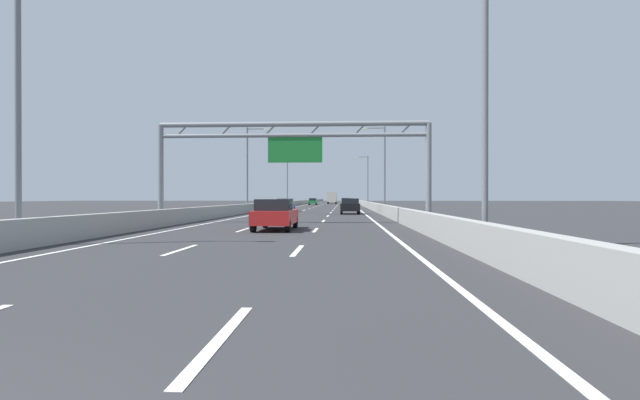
% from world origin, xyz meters
% --- Properties ---
extents(ground_plane, '(260.00, 260.00, 0.00)m').
position_xyz_m(ground_plane, '(0.00, 100.00, 0.00)').
color(ground_plane, '#2D2D30').
extents(lane_dash_left_1, '(0.16, 3.00, 0.01)m').
position_xyz_m(lane_dash_left_1, '(-1.80, 12.50, 0.01)').
color(lane_dash_left_1, white).
rests_on(lane_dash_left_1, ground_plane).
extents(lane_dash_left_2, '(0.16, 3.00, 0.01)m').
position_xyz_m(lane_dash_left_2, '(-1.80, 21.50, 0.01)').
color(lane_dash_left_2, white).
rests_on(lane_dash_left_2, ground_plane).
extents(lane_dash_left_3, '(0.16, 3.00, 0.01)m').
position_xyz_m(lane_dash_left_3, '(-1.80, 30.50, 0.01)').
color(lane_dash_left_3, white).
rests_on(lane_dash_left_3, ground_plane).
extents(lane_dash_left_4, '(0.16, 3.00, 0.01)m').
position_xyz_m(lane_dash_left_4, '(-1.80, 39.50, 0.01)').
color(lane_dash_left_4, white).
rests_on(lane_dash_left_4, ground_plane).
extents(lane_dash_left_5, '(0.16, 3.00, 0.01)m').
position_xyz_m(lane_dash_left_5, '(-1.80, 48.50, 0.01)').
color(lane_dash_left_5, white).
rests_on(lane_dash_left_5, ground_plane).
extents(lane_dash_left_6, '(0.16, 3.00, 0.01)m').
position_xyz_m(lane_dash_left_6, '(-1.80, 57.50, 0.01)').
color(lane_dash_left_6, white).
rests_on(lane_dash_left_6, ground_plane).
extents(lane_dash_left_7, '(0.16, 3.00, 0.01)m').
position_xyz_m(lane_dash_left_7, '(-1.80, 66.50, 0.01)').
color(lane_dash_left_7, white).
rests_on(lane_dash_left_7, ground_plane).
extents(lane_dash_left_8, '(0.16, 3.00, 0.01)m').
position_xyz_m(lane_dash_left_8, '(-1.80, 75.50, 0.01)').
color(lane_dash_left_8, white).
rests_on(lane_dash_left_8, ground_plane).
extents(lane_dash_left_9, '(0.16, 3.00, 0.01)m').
position_xyz_m(lane_dash_left_9, '(-1.80, 84.50, 0.01)').
color(lane_dash_left_9, white).
rests_on(lane_dash_left_9, ground_plane).
extents(lane_dash_left_10, '(0.16, 3.00, 0.01)m').
position_xyz_m(lane_dash_left_10, '(-1.80, 93.50, 0.01)').
color(lane_dash_left_10, white).
rests_on(lane_dash_left_10, ground_plane).
extents(lane_dash_left_11, '(0.16, 3.00, 0.01)m').
position_xyz_m(lane_dash_left_11, '(-1.80, 102.50, 0.01)').
color(lane_dash_left_11, white).
rests_on(lane_dash_left_11, ground_plane).
extents(lane_dash_left_12, '(0.16, 3.00, 0.01)m').
position_xyz_m(lane_dash_left_12, '(-1.80, 111.50, 0.01)').
color(lane_dash_left_12, white).
rests_on(lane_dash_left_12, ground_plane).
extents(lane_dash_left_13, '(0.16, 3.00, 0.01)m').
position_xyz_m(lane_dash_left_13, '(-1.80, 120.50, 0.01)').
color(lane_dash_left_13, white).
rests_on(lane_dash_left_13, ground_plane).
extents(lane_dash_left_14, '(0.16, 3.00, 0.01)m').
position_xyz_m(lane_dash_left_14, '(-1.80, 129.50, 0.01)').
color(lane_dash_left_14, white).
rests_on(lane_dash_left_14, ground_plane).
extents(lane_dash_left_15, '(0.16, 3.00, 0.01)m').
position_xyz_m(lane_dash_left_15, '(-1.80, 138.50, 0.01)').
color(lane_dash_left_15, white).
rests_on(lane_dash_left_15, ground_plane).
extents(lane_dash_left_16, '(0.16, 3.00, 0.01)m').
position_xyz_m(lane_dash_left_16, '(-1.80, 147.50, 0.01)').
color(lane_dash_left_16, white).
rests_on(lane_dash_left_16, ground_plane).
extents(lane_dash_left_17, '(0.16, 3.00, 0.01)m').
position_xyz_m(lane_dash_left_17, '(-1.80, 156.50, 0.01)').
color(lane_dash_left_17, white).
rests_on(lane_dash_left_17, ground_plane).
extents(lane_dash_right_0, '(0.16, 3.00, 0.01)m').
position_xyz_m(lane_dash_right_0, '(1.80, 3.50, 0.01)').
color(lane_dash_right_0, white).
rests_on(lane_dash_right_0, ground_plane).
extents(lane_dash_right_1, '(0.16, 3.00, 0.01)m').
position_xyz_m(lane_dash_right_1, '(1.80, 12.50, 0.01)').
color(lane_dash_right_1, white).
rests_on(lane_dash_right_1, ground_plane).
extents(lane_dash_right_2, '(0.16, 3.00, 0.01)m').
position_xyz_m(lane_dash_right_2, '(1.80, 21.50, 0.01)').
color(lane_dash_right_2, white).
rests_on(lane_dash_right_2, ground_plane).
extents(lane_dash_right_3, '(0.16, 3.00, 0.01)m').
position_xyz_m(lane_dash_right_3, '(1.80, 30.50, 0.01)').
color(lane_dash_right_3, white).
rests_on(lane_dash_right_3, ground_plane).
extents(lane_dash_right_4, '(0.16, 3.00, 0.01)m').
position_xyz_m(lane_dash_right_4, '(1.80, 39.50, 0.01)').
color(lane_dash_right_4, white).
rests_on(lane_dash_right_4, ground_plane).
extents(lane_dash_right_5, '(0.16, 3.00, 0.01)m').
position_xyz_m(lane_dash_right_5, '(1.80, 48.50, 0.01)').
color(lane_dash_right_5, white).
rests_on(lane_dash_right_5, ground_plane).
extents(lane_dash_right_6, '(0.16, 3.00, 0.01)m').
position_xyz_m(lane_dash_right_6, '(1.80, 57.50, 0.01)').
color(lane_dash_right_6, white).
rests_on(lane_dash_right_6, ground_plane).
extents(lane_dash_right_7, '(0.16, 3.00, 0.01)m').
position_xyz_m(lane_dash_right_7, '(1.80, 66.50, 0.01)').
color(lane_dash_right_7, white).
rests_on(lane_dash_right_7, ground_plane).
extents(lane_dash_right_8, '(0.16, 3.00, 0.01)m').
position_xyz_m(lane_dash_right_8, '(1.80, 75.50, 0.01)').
color(lane_dash_right_8, white).
rests_on(lane_dash_right_8, ground_plane).
extents(lane_dash_right_9, '(0.16, 3.00, 0.01)m').
position_xyz_m(lane_dash_right_9, '(1.80, 84.50, 0.01)').
color(lane_dash_right_9, white).
rests_on(lane_dash_right_9, ground_plane).
extents(lane_dash_right_10, '(0.16, 3.00, 0.01)m').
position_xyz_m(lane_dash_right_10, '(1.80, 93.50, 0.01)').
color(lane_dash_right_10, white).
rests_on(lane_dash_right_10, ground_plane).
extents(lane_dash_right_11, '(0.16, 3.00, 0.01)m').
position_xyz_m(lane_dash_right_11, '(1.80, 102.50, 0.01)').
color(lane_dash_right_11, white).
rests_on(lane_dash_right_11, ground_plane).
extents(lane_dash_right_12, '(0.16, 3.00, 0.01)m').
position_xyz_m(lane_dash_right_12, '(1.80, 111.50, 0.01)').
color(lane_dash_right_12, white).
rests_on(lane_dash_right_12, ground_plane).
extents(lane_dash_right_13, '(0.16, 3.00, 0.01)m').
position_xyz_m(lane_dash_right_13, '(1.80, 120.50, 0.01)').
color(lane_dash_right_13, white).
rests_on(lane_dash_right_13, ground_plane).
extents(lane_dash_right_14, '(0.16, 3.00, 0.01)m').
position_xyz_m(lane_dash_right_14, '(1.80, 129.50, 0.01)').
color(lane_dash_right_14, white).
rests_on(lane_dash_right_14, ground_plane).
extents(lane_dash_right_15, '(0.16, 3.00, 0.01)m').
position_xyz_m(lane_dash_right_15, '(1.80, 138.50, 0.01)').
color(lane_dash_right_15, white).
rests_on(lane_dash_right_15, ground_plane).
extents(lane_dash_right_16, '(0.16, 3.00, 0.01)m').
position_xyz_m(lane_dash_right_16, '(1.80, 147.50, 0.01)').
color(lane_dash_right_16, white).
rests_on(lane_dash_right_16, ground_plane).
extents(lane_dash_right_17, '(0.16, 3.00, 0.01)m').
position_xyz_m(lane_dash_right_17, '(1.80, 156.50, 0.01)').
color(lane_dash_right_17, white).
rests_on(lane_dash_right_17, ground_plane).
extents(edge_line_left, '(0.16, 176.00, 0.01)m').
position_xyz_m(edge_line_left, '(-5.25, 88.00, 0.01)').
color(edge_line_left, white).
rests_on(edge_line_left, ground_plane).
extents(edge_line_right, '(0.16, 176.00, 0.01)m').
position_xyz_m(edge_line_right, '(5.25, 88.00, 0.01)').
color(edge_line_right, white).
rests_on(edge_line_right, ground_plane).
extents(barrier_left, '(0.45, 220.00, 0.95)m').
position_xyz_m(barrier_left, '(-6.90, 110.00, 0.47)').
color(barrier_left, '#9E9E99').
rests_on(barrier_left, ground_plane).
extents(barrier_right, '(0.45, 220.00, 0.95)m').
position_xyz_m(barrier_right, '(6.90, 110.00, 0.47)').
color(barrier_right, '#9E9E99').
rests_on(barrier_right, ground_plane).
extents(sign_gantry, '(17.18, 0.36, 6.36)m').
position_xyz_m(sign_gantry, '(0.02, 27.71, 4.87)').
color(sign_gantry, gray).
rests_on(sign_gantry, ground_plane).
extents(streetlamp_left_near, '(2.58, 0.28, 9.50)m').
position_xyz_m(streetlamp_left_near, '(-7.47, 13.53, 5.40)').
color(streetlamp_left_near, slate).
rests_on(streetlamp_left_near, ground_plane).
extents(streetlamp_right_near, '(2.58, 0.28, 9.50)m').
position_xyz_m(streetlamp_right_near, '(7.47, 13.53, 5.40)').
color(streetlamp_right_near, slate).
rests_on(streetlamp_right_near, ground_plane).
extents(streetlamp_left_mid, '(2.58, 0.28, 9.50)m').
position_xyz_m(streetlamp_left_mid, '(-7.47, 51.21, 5.40)').
color(streetlamp_left_mid, slate).
rests_on(streetlamp_left_mid, ground_plane).
extents(streetlamp_right_mid, '(2.58, 0.28, 9.50)m').
position_xyz_m(streetlamp_right_mid, '(7.47, 51.21, 5.40)').
color(streetlamp_right_mid, slate).
rests_on(streetlamp_right_mid, ground_plane).
extents(streetlamp_left_far, '(2.58, 0.28, 9.50)m').
position_xyz_m(streetlamp_left_far, '(-7.47, 88.89, 5.40)').
color(streetlamp_left_far, slate).
rests_on(streetlamp_left_far, ground_plane).
extents(streetlamp_right_far, '(2.58, 0.28, 9.50)m').
position_xyz_m(streetlamp_right_far, '(7.47, 88.89, 5.40)').
color(streetlamp_right_far, slate).
rests_on(streetlamp_right_far, ground_plane).
extents(red_car, '(1.83, 4.47, 1.53)m').
position_xyz_m(red_car, '(-0.19, 21.55, 0.77)').
color(red_car, red).
rests_on(red_car, ground_plane).
extents(black_car, '(1.86, 4.11, 1.52)m').
position_xyz_m(black_car, '(3.78, 44.59, 0.78)').
color(black_car, black).
rests_on(black_car, ground_plane).
extents(yellow_car, '(1.90, 4.47, 1.50)m').
position_xyz_m(yellow_car, '(3.53, 102.42, 0.77)').
color(yellow_car, yellow).
rests_on(yellow_car, ground_plane).
extents(white_car, '(1.79, 4.14, 1.48)m').
position_xyz_m(white_car, '(3.44, 134.68, 0.76)').
color(white_car, silver).
rests_on(white_car, ground_plane).
extents(blue_car, '(1.85, 4.52, 1.49)m').
position_xyz_m(blue_car, '(-3.47, 51.54, 0.77)').
color(blue_car, '#2347AD').
rests_on(blue_car, ground_plane).
extents(green_car, '(1.74, 4.27, 1.45)m').
position_xyz_m(green_car, '(-3.64, 101.85, 0.74)').
color(green_car, '#1E7A38').
rests_on(green_car, ground_plane).
extents(silver_car, '(1.81, 4.27, 1.50)m').
position_xyz_m(silver_car, '(3.79, 67.01, 0.77)').
color(silver_car, '#A8ADB2').
rests_on(silver_car, ground_plane).
extents(box_truck, '(2.31, 7.81, 3.02)m').
position_xyz_m(box_truck, '(0.05, 120.81, 1.66)').
color(box_truck, silver).
rests_on(box_truck, ground_plane).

